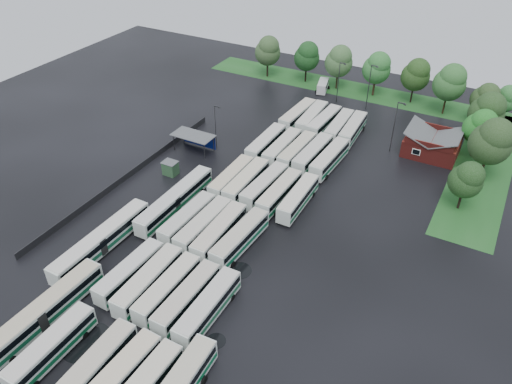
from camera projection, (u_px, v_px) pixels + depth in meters
The scene contains 58 objects.
ground at pixel (207, 241), 76.51m from camera, with size 160.00×160.00×0.00m, color black.
brick_building at pixel (432, 146), 96.63m from camera, with size 10.07×8.60×5.39m.
wash_shed at pixel (194, 137), 97.28m from camera, with size 8.20×4.20×3.58m.
utility_hut at pixel (170, 168), 91.11m from camera, with size 2.70×2.20×2.62m.
grass_strip_north at pixel (359, 91), 122.09m from camera, with size 80.00×10.00×0.01m, color #1C521D.
grass_strip_east at pixel (483, 167), 93.81m from camera, with size 10.00×50.00×0.01m, color #1C521D.
west_fence at pixel (129, 175), 90.59m from camera, with size 0.10×50.00×1.20m, color #2D2D30.
bus_r0c0 at pixel (51, 347), 58.35m from camera, with size 2.59×12.11×3.37m.
bus_r0c2 at pixel (94, 368), 55.97m from camera, with size 2.87×12.43×3.45m.
bus_r0c3 at pixel (116, 380), 54.70m from camera, with size 3.10×12.64×3.50m.
bus_r1c0 at pixel (130, 272), 68.49m from camera, with size 2.86×11.98×3.32m.
bus_r1c1 at pixel (149, 281), 67.00m from camera, with size 2.92×12.62×3.50m.
bus_r1c2 at pixel (168, 289), 65.95m from camera, with size 2.58×12.02×3.34m.
bus_r1c3 at pixel (187, 298), 64.60m from camera, with size 2.68×12.16×3.38m.
bus_r1c4 at pixel (208, 307), 63.30m from camera, with size 2.73×12.35×3.43m.
bus_r2c0 at pixel (188, 219), 78.04m from camera, with size 2.88×12.13×3.36m.
bus_r2c1 at pixel (204, 225), 76.64m from camera, with size 2.87×12.52×3.47m.
bus_r2c2 at pixel (220, 232), 75.32m from camera, with size 2.94×12.63×3.50m.
bus_r2c3 at pixel (240, 238), 74.17m from camera, with size 3.25×12.59×3.47m.
bus_r3c0 at pixel (231, 178), 87.49m from camera, with size 2.71×12.05×3.35m.
bus_r3c1 at pixel (246, 182), 86.44m from camera, with size 2.74×12.47×3.47m.
bus_r3c2 at pixel (265, 186), 85.46m from camera, with size 3.20×12.37×3.41m.
bus_r3c3 at pixel (279, 193), 83.78m from camera, with size 2.85×12.18×3.38m.
bus_r3c4 at pixel (298, 198), 82.59m from camera, with size 2.78×12.05×3.34m.
bus_r4c0 at pixel (266, 143), 97.31m from camera, with size 2.70×12.50×3.48m.
bus_r4c1 at pixel (282, 148), 95.98m from camera, with size 2.66×12.26×3.41m.
bus_r4c2 at pixel (297, 151), 95.05m from camera, with size 2.91×12.09×3.34m.
bus_r4c3 at pixel (313, 154), 93.97m from camera, with size 3.14×12.70×3.51m.
bus_r4c4 at pixel (329, 159), 92.63m from camera, with size 3.18×12.58×3.47m.
bus_r5c0 at pixel (298, 115), 107.15m from camera, with size 3.24×12.71×3.51m.
bus_r5c1 at pixel (312, 118), 106.10m from camera, with size 3.03×12.60×3.49m.
bus_r5c2 at pixel (324, 122), 104.83m from camera, with size 3.12×12.28×3.39m.
bus_r5c3 at pixel (339, 126), 103.17m from camera, with size 2.96×12.16×3.36m.
bus_r5c4 at pixel (353, 129), 102.14m from camera, with size 3.20×12.30×3.39m.
artic_bus_west_a at pixel (42, 314), 62.42m from camera, with size 3.01×18.50×3.42m.
artic_bus_west_b at pixel (175, 200), 82.11m from camera, with size 2.60×18.22×3.38m.
artic_bus_west_c at pixel (102, 241), 73.69m from camera, with size 2.83×18.68×3.46m.
minibus at pixel (323, 86), 121.29m from camera, with size 3.43×6.10×2.51m.
tree_north_0 at pixel (268, 50), 125.57m from camera, with size 6.51×6.51×10.79m.
tree_north_1 at pixel (307, 56), 122.97m from camera, with size 6.32×6.32×10.46m.
tree_north_2 at pixel (339, 61), 119.21m from camera, with size 6.68×6.68×11.07m.
tree_north_3 at pixel (377, 67), 115.99m from camera, with size 6.59×6.59×10.91m.
tree_north_4 at pixel (416, 74), 112.83m from camera, with size 6.50×6.50×10.76m.
tree_north_5 at pixel (450, 82), 107.66m from camera, with size 7.11×7.11×11.78m.
tree_north_6 at pixel (506, 98), 105.60m from camera, with size 5.22×5.22×8.64m.
tree_east_0 at pixel (467, 179), 79.87m from camera, with size 5.54×5.54×9.18m.
tree_east_1 at pixel (492, 141), 85.92m from camera, with size 7.43×7.43×12.31m.
tree_east_2 at pixel (481, 127), 93.27m from camera, with size 6.09×6.09×10.09m.
tree_east_3 at pixel (488, 111), 96.67m from camera, with size 6.87×6.87×11.39m.
tree_east_4 at pixel (486, 98), 104.48m from camera, with size 5.76×5.74×9.51m.
lamp_post_ne at pixel (395, 123), 94.99m from camera, with size 1.63×0.32×10.60m.
lamp_post_nw at pixel (216, 123), 96.94m from camera, with size 1.40×0.27×9.06m.
lamp_post_back_w at pixel (339, 80), 113.58m from camera, with size 1.50×0.29×9.71m.
lamp_post_back_e at pixel (370, 84), 110.41m from camera, with size 1.62×0.32×10.50m.
puddle_0 at pixel (86, 342), 61.20m from camera, with size 6.38×6.38×0.01m, color black.
puddle_2 at pixel (176, 234), 77.83m from camera, with size 4.98×4.98×0.01m, color black.
puddle_3 at pixel (239, 271), 71.30m from camera, with size 3.58×3.58×0.01m, color black.
puddle_4 at pixel (216, 341), 61.29m from camera, with size 2.53×2.53×0.01m, color black.
Camera 1 is at (34.47, -47.30, 50.42)m, focal length 35.00 mm.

